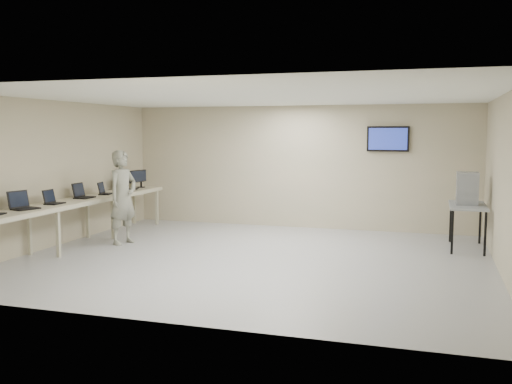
% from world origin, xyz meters
% --- Properties ---
extents(room, '(8.01, 7.01, 2.81)m').
position_xyz_m(room, '(0.03, 0.06, 1.41)').
color(room, silver).
rests_on(room, ground).
extents(workbench, '(0.76, 6.00, 0.90)m').
position_xyz_m(workbench, '(-3.59, 0.00, 0.83)').
color(workbench, beige).
rests_on(workbench, ground).
extents(laptop_1, '(0.43, 0.47, 0.31)m').
position_xyz_m(laptop_1, '(-3.64, -1.37, 0.98)').
color(laptop_1, black).
rests_on(laptop_1, workbench).
extents(laptop_2, '(0.27, 0.33, 0.26)m').
position_xyz_m(laptop_2, '(-3.62, -0.61, 0.97)').
color(laptop_2, black).
rests_on(laptop_2, workbench).
extents(laptop_3, '(0.31, 0.38, 0.30)m').
position_xyz_m(laptop_3, '(-3.65, 0.36, 0.98)').
color(laptop_3, black).
rests_on(laptop_3, workbench).
extents(laptop_4, '(0.33, 0.37, 0.25)m').
position_xyz_m(laptop_4, '(-3.61, 1.09, 0.97)').
color(laptop_4, black).
rests_on(laptop_4, workbench).
extents(laptop_5, '(0.39, 0.44, 0.31)m').
position_xyz_m(laptop_5, '(-3.66, 2.00, 0.98)').
color(laptop_5, black).
rests_on(laptop_5, workbench).
extents(monitor_near, '(0.19, 0.43, 0.42)m').
position_xyz_m(monitor_near, '(-3.60, 2.35, 1.15)').
color(monitor_near, black).
rests_on(monitor_near, workbench).
extents(monitor_far, '(0.18, 0.42, 0.41)m').
position_xyz_m(monitor_far, '(-3.60, 2.66, 1.15)').
color(monitor_far, black).
rests_on(monitor_far, workbench).
extents(soldier, '(0.60, 0.76, 1.84)m').
position_xyz_m(soldier, '(-2.85, 0.54, 0.92)').
color(soldier, '#66675C').
rests_on(soldier, ground).
extents(side_table, '(0.65, 1.40, 0.84)m').
position_xyz_m(side_table, '(3.60, 2.03, 0.77)').
color(side_table, gray).
rests_on(side_table, ground).
extents(storage_bins, '(0.39, 0.43, 0.61)m').
position_xyz_m(storage_bins, '(3.58, 2.03, 1.15)').
color(storage_bins, '#9AA0A7').
rests_on(storage_bins, side_table).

